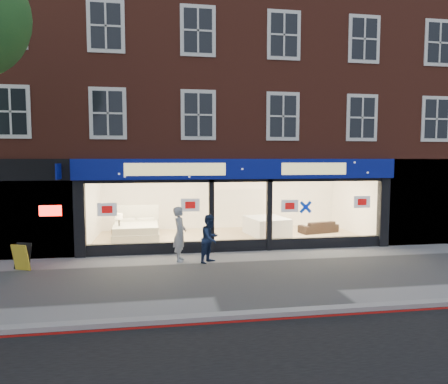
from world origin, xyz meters
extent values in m
plane|color=gray|center=(0.00, 0.00, 0.00)|extent=(120.00, 120.00, 0.00)
cube|color=#8C0A07|center=(0.00, -3.10, 0.01)|extent=(60.00, 0.10, 0.01)
cube|color=gray|center=(0.00, -2.90, 0.06)|extent=(60.00, 0.25, 0.12)
cube|color=tan|center=(0.00, 5.25, 0.05)|extent=(11.00, 4.50, 0.10)
cube|color=brown|center=(0.00, 7.00, 6.65)|extent=(19.00, 8.00, 6.70)
cube|color=#2D2D30|center=(0.00, 7.00, 10.15)|extent=(19.00, 8.00, 0.30)
cube|color=navy|center=(0.00, 2.88, 2.95)|extent=(11.40, 0.28, 0.70)
cube|color=black|center=(0.00, 3.08, 0.20)|extent=(11.00, 0.18, 0.40)
cube|color=black|center=(-5.50, 3.05, 1.30)|extent=(0.35, 0.30, 2.60)
cube|color=black|center=(5.50, 3.05, 1.30)|extent=(0.35, 0.30, 2.60)
cube|color=white|center=(-3.25, 3.00, 1.45)|extent=(4.20, 0.02, 2.10)
cube|color=white|center=(3.25, 3.00, 1.45)|extent=(4.20, 0.02, 2.10)
cube|color=white|center=(0.00, 3.25, 1.15)|extent=(1.80, 0.02, 2.10)
cube|color=silver|center=(0.00, 7.50, 1.30)|extent=(11.00, 0.20, 2.60)
cube|color=#FFEAC6|center=(0.00, 5.25, 2.60)|extent=(11.00, 4.50, 0.12)
cube|color=black|center=(-7.60, 3.30, 1.65)|extent=(3.80, 0.60, 3.30)
cube|color=#FF140C|center=(-6.40, 2.95, 1.60)|extent=(0.70, 0.04, 0.35)
cube|color=black|center=(7.50, 3.20, 1.65)|extent=(4.00, 0.40, 3.30)
cube|color=beige|center=(-3.79, 5.17, 0.28)|extent=(1.85, 2.15, 0.36)
cube|color=beige|center=(-3.79, 5.17, 0.59)|extent=(1.77, 2.06, 0.26)
cube|color=beige|center=(-3.84, 6.27, 0.73)|extent=(1.86, 0.19, 1.25)
cube|color=beige|center=(-4.21, 5.91, 0.79)|extent=(0.69, 0.36, 0.13)
cube|color=beige|center=(-3.43, 5.94, 0.79)|extent=(0.69, 0.36, 0.13)
cube|color=brown|center=(-4.40, 4.80, 0.38)|extent=(0.57, 0.57, 0.55)
cube|color=silver|center=(1.60, 5.41, 0.22)|extent=(1.77, 2.09, 0.25)
cube|color=silver|center=(1.60, 5.41, 0.47)|extent=(1.77, 2.09, 0.25)
cube|color=silver|center=(1.60, 5.41, 0.71)|extent=(1.77, 2.09, 0.25)
imported|color=black|center=(3.96, 5.54, 0.35)|extent=(1.82, 1.06, 0.50)
cube|color=gold|center=(-6.90, 1.62, 0.40)|extent=(0.62, 0.52, 0.81)
imported|color=#ACB0B4|center=(-2.22, 2.00, 0.88)|extent=(0.51, 0.70, 1.77)
imported|color=#1A2849|center=(-1.27, 1.63, 0.77)|extent=(0.93, 0.95, 1.54)
camera|label=1|loc=(-2.80, -10.79, 3.29)|focal=32.00mm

